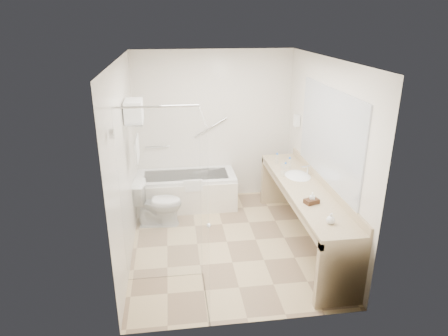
{
  "coord_description": "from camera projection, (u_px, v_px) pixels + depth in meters",
  "views": [
    {
      "loc": [
        -0.69,
        -4.83,
        2.97
      ],
      "look_at": [
        0.0,
        0.3,
        1.0
      ],
      "focal_mm": 32.0,
      "sensor_mm": 36.0,
      "label": 1
    }
  ],
  "objects": [
    {
      "name": "vanity_counter",
      "position": [
        304.0,
        201.0,
        5.38
      ],
      "size": [
        0.55,
        2.7,
        0.95
      ],
      "color": "tan",
      "rests_on": "floor"
    },
    {
      "name": "water_bottle_right",
      "position": [
        277.0,
        159.0,
        6.11
      ],
      "size": [
        0.05,
        0.05,
        0.17
      ],
      "rotation": [
        0.0,
        0.0,
        -0.02
      ],
      "color": "silver",
      "rests_on": "vanity_counter"
    },
    {
      "name": "wall_left",
      "position": [
        125.0,
        163.0,
        5.01
      ],
      "size": [
        0.1,
        3.2,
        2.5
      ],
      "primitive_type": "cube",
      "color": "beige",
      "rests_on": "ground"
    },
    {
      "name": "drinking_glass_near",
      "position": [
        283.0,
        174.0,
        5.64
      ],
      "size": [
        0.07,
        0.07,
        0.08
      ],
      "primitive_type": "cylinder",
      "rotation": [
        0.0,
        0.0,
        -0.17
      ],
      "color": "silver",
      "rests_on": "vanity_counter"
    },
    {
      "name": "soap_bottle_a",
      "position": [
        312.0,
        200.0,
        4.84
      ],
      "size": [
        0.09,
        0.14,
        0.06
      ],
      "primitive_type": "imported",
      "rotation": [
        0.0,
        0.0,
        -0.22
      ],
      "color": "silver",
      "rests_on": "vanity_counter"
    },
    {
      "name": "water_bottle_mid",
      "position": [
        290.0,
        163.0,
        5.91
      ],
      "size": [
        0.06,
        0.06,
        0.18
      ],
      "rotation": [
        0.0,
        0.0,
        0.13
      ],
      "color": "silver",
      "rests_on": "vanity_counter"
    },
    {
      "name": "wall_back",
      "position": [
        214.0,
        127.0,
        6.66
      ],
      "size": [
        2.6,
        0.1,
        2.5
      ],
      "primitive_type": "cube",
      "color": "beige",
      "rests_on": "ground"
    },
    {
      "name": "faucet",
      "position": [
        308.0,
        170.0,
        5.67
      ],
      "size": [
        0.03,
        0.03,
        0.14
      ],
      "primitive_type": "cylinder",
      "color": "silver",
      "rests_on": "vanity_counter"
    },
    {
      "name": "bathtub",
      "position": [
        187.0,
        190.0,
        6.61
      ],
      "size": [
        1.6,
        0.73,
        0.59
      ],
      "color": "silver",
      "rests_on": "floor"
    },
    {
      "name": "hairdryer_unit",
      "position": [
        297.0,
        120.0,
        6.23
      ],
      "size": [
        0.08,
        0.1,
        0.18
      ],
      "primitive_type": "cube",
      "color": "silver",
      "rests_on": "wall_right"
    },
    {
      "name": "amenity_basket",
      "position": [
        312.0,
        201.0,
        4.83
      ],
      "size": [
        0.2,
        0.16,
        0.06
      ],
      "primitive_type": "cube",
      "rotation": [
        0.0,
        0.0,
        0.33
      ],
      "color": "#462919",
      "rests_on": "vanity_counter"
    },
    {
      "name": "shower_enclosure",
      "position": [
        181.0,
        205.0,
        4.31
      ],
      "size": [
        0.96,
        0.91,
        2.11
      ],
      "color": "silver",
      "rests_on": "floor"
    },
    {
      "name": "toilet",
      "position": [
        158.0,
        203.0,
        5.98
      ],
      "size": [
        0.74,
        0.45,
        0.7
      ],
      "primitive_type": "imported",
      "rotation": [
        0.0,
        0.0,
        1.5
      ],
      "color": "silver",
      "rests_on": "floor"
    },
    {
      "name": "soap_bottle_b",
      "position": [
        331.0,
        220.0,
        4.35
      ],
      "size": [
        0.14,
        0.15,
        0.1
      ],
      "primitive_type": "imported",
      "rotation": [
        0.0,
        0.0,
        0.41
      ],
      "color": "silver",
      "rests_on": "vanity_counter"
    },
    {
      "name": "drinking_glass_far",
      "position": [
        283.0,
        166.0,
        5.94
      ],
      "size": [
        0.06,
        0.06,
        0.08
      ],
      "primitive_type": "cylinder",
      "rotation": [
        0.0,
        0.0,
        0.02
      ],
      "color": "silver",
      "rests_on": "vanity_counter"
    },
    {
      "name": "wall_right",
      "position": [
        323.0,
        154.0,
        5.34
      ],
      "size": [
        0.1,
        3.2,
        2.5
      ],
      "primitive_type": "cube",
      "color": "beige",
      "rests_on": "ground"
    },
    {
      "name": "towel_shelf",
      "position": [
        134.0,
        117.0,
        5.18
      ],
      "size": [
        0.24,
        0.55,
        0.81
      ],
      "color": "silver",
      "rests_on": "wall_left"
    },
    {
      "name": "wall_front",
      "position": [
        251.0,
        215.0,
        3.69
      ],
      "size": [
        2.6,
        0.1,
        2.5
      ],
      "primitive_type": "cube",
      "color": "beige",
      "rests_on": "ground"
    },
    {
      "name": "ceiling",
      "position": [
        227.0,
        59.0,
        4.73
      ],
      "size": [
        2.6,
        3.2,
        0.1
      ],
      "primitive_type": "cube",
      "color": "silver",
      "rests_on": "wall_back"
    },
    {
      "name": "grab_bar_long",
      "position": [
        211.0,
        127.0,
        6.61
      ],
      "size": [
        0.53,
        0.03,
        0.33
      ],
      "primitive_type": "cylinder",
      "rotation": [
        0.0,
        1.05,
        0.0
      ],
      "color": "silver",
      "rests_on": "wall_back"
    },
    {
      "name": "grab_bar_short",
      "position": [
        157.0,
        147.0,
        6.61
      ],
      "size": [
        0.4,
        0.03,
        0.03
      ],
      "primitive_type": "cylinder",
      "rotation": [
        0.0,
        1.57,
        0.0
      ],
      "color": "silver",
      "rests_on": "wall_back"
    },
    {
      "name": "floor",
      "position": [
        227.0,
        242.0,
        5.62
      ],
      "size": [
        3.2,
        3.2,
        0.0
      ],
      "primitive_type": "plane",
      "color": "tan",
      "rests_on": "ground"
    },
    {
      "name": "sink",
      "position": [
        298.0,
        178.0,
        5.69
      ],
      "size": [
        0.4,
        0.52,
        0.14
      ],
      "primitive_type": "ellipsoid",
      "color": "silver",
      "rests_on": "vanity_counter"
    },
    {
      "name": "water_bottle_left",
      "position": [
        285.0,
        168.0,
        5.73
      ],
      "size": [
        0.05,
        0.05,
        0.17
      ],
      "rotation": [
        0.0,
        0.0,
        -0.15
      ],
      "color": "silver",
      "rests_on": "vanity_counter"
    },
    {
      "name": "mirror",
      "position": [
        329.0,
        135.0,
        5.09
      ],
      "size": [
        0.02,
        2.0,
        1.2
      ],
      "primitive_type": "cube",
      "color": "#ABB0B8",
      "rests_on": "wall_right"
    }
  ]
}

